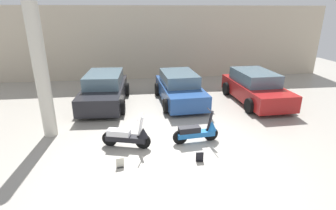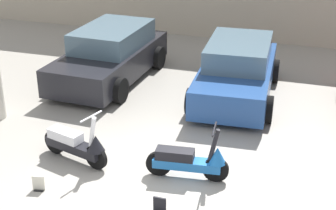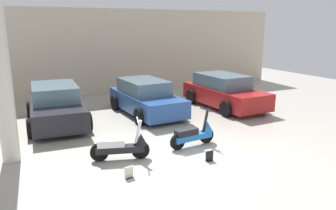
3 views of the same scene
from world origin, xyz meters
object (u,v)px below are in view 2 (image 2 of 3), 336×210
object	(u,v)px
car_rear_center	(237,71)
placard_near_left_scooter	(39,184)
scooter_front_right	(191,160)
scooter_front_left	(77,144)
placard_near_right_scooter	(160,206)
car_rear_left	(110,55)

from	to	relation	value
car_rear_center	placard_near_left_scooter	world-z (taller)	car_rear_center
scooter_front_right	scooter_front_left	bearing A→B (deg)	175.68
scooter_front_right	car_rear_center	world-z (taller)	car_rear_center
scooter_front_right	placard_near_right_scooter	size ratio (longest dim) A/B	5.40
placard_near_right_scooter	car_rear_left	bearing A→B (deg)	120.62
car_rear_left	placard_near_left_scooter	distance (m)	5.00
placard_near_right_scooter	scooter_front_right	bearing A→B (deg)	79.66
scooter_front_left	car_rear_center	xyz separation A→B (m)	(2.13, 3.79, 0.25)
car_rear_center	placard_near_right_scooter	bearing A→B (deg)	-6.58
scooter_front_left	placard_near_right_scooter	size ratio (longest dim) A/B	5.39
scooter_front_left	car_rear_center	world-z (taller)	car_rear_center
car_rear_left	placard_near_right_scooter	world-z (taller)	car_rear_left
car_rear_left	car_rear_center	xyz separation A→B (m)	(3.16, -0.11, -0.02)
car_rear_left	placard_near_right_scooter	distance (m)	5.70
placard_near_left_scooter	placard_near_right_scooter	size ratio (longest dim) A/B	1.00
scooter_front_left	car_rear_left	bearing A→B (deg)	121.40
scooter_front_right	car_rear_left	size ratio (longest dim) A/B	0.36
scooter_front_left	placard_near_right_scooter	bearing A→B (deg)	-11.61
placard_near_left_scooter	car_rear_center	bearing A→B (deg)	64.17
car_rear_left	car_rear_center	bearing A→B (deg)	90.90
scooter_front_left	scooter_front_right	size ratio (longest dim) A/B	1.00
scooter_front_right	car_rear_left	xyz separation A→B (m)	(-3.09, 3.83, 0.27)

